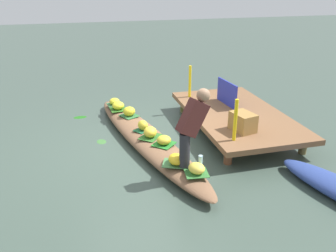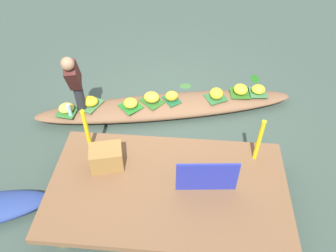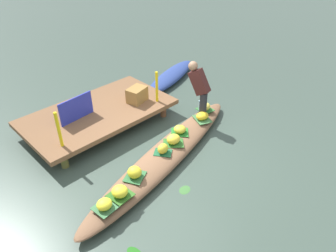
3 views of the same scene
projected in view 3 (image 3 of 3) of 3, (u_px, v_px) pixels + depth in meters
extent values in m
plane|color=#3C4D42|center=(166.00, 160.00, 6.18)|extent=(40.00, 40.00, 0.00)
cube|color=brown|center=(99.00, 112.00, 7.01)|extent=(3.20, 1.80, 0.10)
cylinder|color=brown|center=(64.00, 161.00, 5.94)|extent=(0.14, 0.14, 0.29)
cylinder|color=brown|center=(163.00, 111.00, 7.43)|extent=(0.14, 0.14, 0.29)
cylinder|color=brown|center=(30.00, 129.00, 6.80)|extent=(0.14, 0.14, 0.29)
cylinder|color=brown|center=(125.00, 90.00, 8.29)|extent=(0.14, 0.14, 0.29)
ellipsoid|color=brown|center=(166.00, 155.00, 6.11)|extent=(4.68, 1.64, 0.26)
ellipsoid|color=navy|center=(171.00, 76.00, 9.05)|extent=(2.49, 1.30, 0.24)
cube|color=#2D6525|center=(173.00, 143.00, 6.20)|extent=(0.49, 0.48, 0.01)
ellipsoid|color=yellow|center=(173.00, 139.00, 6.15)|extent=(0.30, 0.26, 0.19)
cube|color=#2E641F|center=(120.00, 195.00, 5.06)|extent=(0.38, 0.36, 0.01)
ellipsoid|color=yellow|center=(120.00, 191.00, 5.01)|extent=(0.34, 0.34, 0.17)
cube|color=#306937|center=(135.00, 176.00, 5.42)|extent=(0.45, 0.44, 0.01)
ellipsoid|color=yellow|center=(135.00, 172.00, 5.37)|extent=(0.25, 0.26, 0.19)
cube|color=#1D5B34|center=(163.00, 153.00, 5.96)|extent=(0.38, 0.40, 0.01)
ellipsoid|color=gold|center=(163.00, 149.00, 5.91)|extent=(0.26, 0.23, 0.19)
cube|color=#237427|center=(180.00, 132.00, 6.50)|extent=(0.47, 0.47, 0.01)
ellipsoid|color=gold|center=(180.00, 129.00, 6.46)|extent=(0.35, 0.35, 0.15)
cube|color=#327132|center=(205.00, 109.00, 7.25)|extent=(0.35, 0.37, 0.01)
ellipsoid|color=#F9D84C|center=(205.00, 106.00, 7.21)|extent=(0.33, 0.32, 0.16)
cube|color=#3F7440|center=(202.00, 119.00, 6.92)|extent=(0.44, 0.49, 0.01)
ellipsoid|color=yellow|center=(202.00, 116.00, 6.88)|extent=(0.32, 0.27, 0.15)
cube|color=#3B7043|center=(105.00, 208.00, 4.85)|extent=(0.35, 0.35, 0.01)
ellipsoid|color=yellow|center=(104.00, 204.00, 4.81)|extent=(0.26, 0.24, 0.15)
cylinder|color=#28282D|center=(203.00, 105.00, 6.90)|extent=(0.16, 0.16, 0.55)
cube|color=#481F1D|center=(199.00, 82.00, 6.67)|extent=(0.28, 0.52, 0.59)
sphere|color=#9E7556|center=(193.00, 66.00, 6.57)|extent=(0.20, 0.20, 0.20)
cylinder|color=#A9D6E4|center=(200.00, 105.00, 7.19)|extent=(0.06, 0.06, 0.24)
cube|color=#26309F|center=(76.00, 109.00, 6.55)|extent=(0.79, 0.10, 0.51)
cylinder|color=yellow|center=(59.00, 130.00, 5.72)|extent=(0.06, 0.06, 0.72)
cylinder|color=yellow|center=(157.00, 87.00, 7.12)|extent=(0.06, 0.06, 0.72)
cube|color=olive|center=(137.00, 95.00, 7.22)|extent=(0.50, 0.41, 0.33)
ellipsoid|color=#3A6D33|center=(185.00, 190.00, 5.51)|extent=(0.26, 0.22, 0.01)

